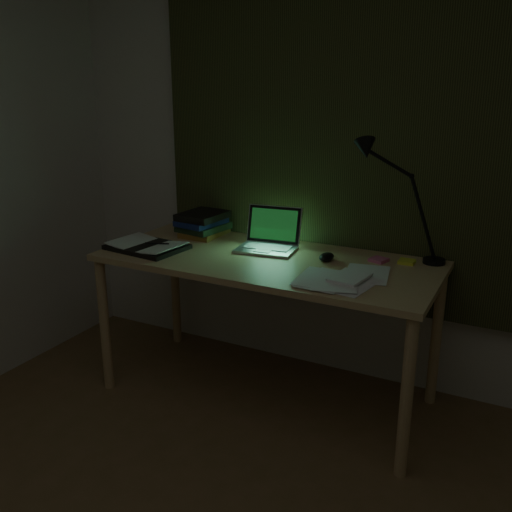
% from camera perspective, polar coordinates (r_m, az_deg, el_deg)
% --- Properties ---
extents(wall_back, '(3.50, 0.00, 2.50)m').
position_cam_1_polar(wall_back, '(3.08, 9.92, 9.78)').
color(wall_back, silver).
rests_on(wall_back, ground).
extents(curtain, '(2.20, 0.06, 2.00)m').
position_cam_1_polar(curtain, '(3.02, 9.89, 13.46)').
color(curtain, '#2A2D16').
rests_on(curtain, wall_back).
extents(desk, '(1.70, 0.74, 0.78)m').
position_cam_1_polar(desk, '(3.01, 1.05, -7.26)').
color(desk, '#DCAF76').
rests_on(desk, floor).
extents(laptop, '(0.34, 0.37, 0.22)m').
position_cam_1_polar(laptop, '(2.96, 1.03, 2.52)').
color(laptop, silver).
rests_on(laptop, desk).
extents(open_textbook, '(0.42, 0.32, 0.03)m').
position_cam_1_polar(open_textbook, '(3.07, -10.85, 1.00)').
color(open_textbook, white).
rests_on(open_textbook, desk).
extents(book_stack, '(0.23, 0.27, 0.14)m').
position_cam_1_polar(book_stack, '(3.28, -5.26, 3.24)').
color(book_stack, white).
rests_on(book_stack, desk).
extents(loose_papers, '(0.38, 0.39, 0.02)m').
position_cam_1_polar(loose_papers, '(2.62, 8.50, -1.96)').
color(loose_papers, white).
rests_on(loose_papers, desk).
extents(mouse, '(0.07, 0.11, 0.04)m').
position_cam_1_polar(mouse, '(2.84, 7.07, -0.09)').
color(mouse, black).
rests_on(mouse, desk).
extents(sticky_yellow, '(0.08, 0.08, 0.02)m').
position_cam_1_polar(sticky_yellow, '(2.88, 14.84, -0.55)').
color(sticky_yellow, yellow).
rests_on(sticky_yellow, desk).
extents(sticky_pink, '(0.10, 0.10, 0.02)m').
position_cam_1_polar(sticky_pink, '(2.88, 12.17, -0.39)').
color(sticky_pink, '#E35889').
rests_on(sticky_pink, desk).
extents(desk_lamp, '(0.42, 0.34, 0.58)m').
position_cam_1_polar(desk_lamp, '(2.85, 17.88, 4.91)').
color(desk_lamp, black).
rests_on(desk_lamp, desk).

